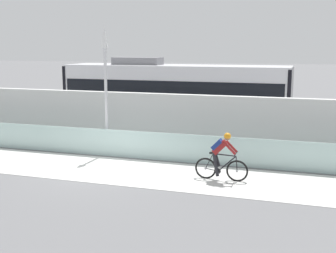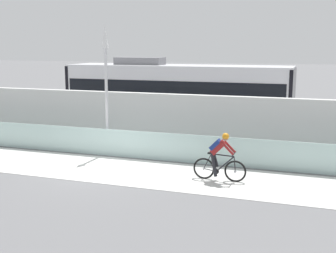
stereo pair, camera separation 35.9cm
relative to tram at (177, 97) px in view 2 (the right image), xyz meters
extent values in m
plane|color=slate|center=(-0.73, -6.85, -1.89)|extent=(200.00, 200.00, 0.00)
cube|color=silver|center=(-0.73, -6.85, -1.89)|extent=(32.00, 3.20, 0.01)
cube|color=silver|center=(-0.73, -5.00, -1.35)|extent=(32.00, 0.05, 1.09)
cube|color=silver|center=(-0.73, -3.20, -0.70)|extent=(32.00, 0.36, 2.39)
cube|color=#595654|center=(-0.73, -0.72, -1.89)|extent=(32.00, 0.08, 0.01)
cube|color=#595654|center=(-0.73, 0.72, -1.89)|extent=(32.00, 0.08, 0.01)
cube|color=silver|center=(0.02, 0.00, 0.01)|extent=(11.00, 2.50, 3.10)
cube|color=black|center=(0.02, 0.00, 0.36)|extent=(10.56, 2.54, 1.04)
cube|color=#19599E|center=(0.02, 0.00, -1.36)|extent=(10.78, 2.53, 0.28)
cube|color=slate|center=(-1.96, 0.00, 1.74)|extent=(2.40, 1.10, 0.36)
cube|color=#232326|center=(-3.50, 0.00, -1.53)|extent=(1.40, 1.88, 0.20)
cylinder|color=black|center=(-3.50, -0.72, -1.59)|extent=(0.60, 0.10, 0.60)
cylinder|color=black|center=(-3.50, 0.72, -1.59)|extent=(0.60, 0.10, 0.60)
cube|color=#232326|center=(3.54, 0.00, -1.53)|extent=(1.40, 1.88, 0.20)
cylinder|color=black|center=(3.54, -0.72, -1.59)|extent=(0.60, 0.10, 0.60)
cylinder|color=black|center=(3.54, 0.72, -1.59)|extent=(0.60, 0.10, 0.60)
cube|color=black|center=(-5.43, 0.00, 0.01)|extent=(0.16, 2.54, 2.94)
cube|color=black|center=(5.47, 0.00, 0.01)|extent=(0.16, 2.54, 2.94)
torus|color=black|center=(4.19, -6.85, -1.53)|extent=(0.72, 0.06, 0.72)
cylinder|color=#99999E|center=(4.19, -6.85, -1.53)|extent=(0.07, 0.10, 0.07)
torus|color=black|center=(3.14, -6.85, -1.53)|extent=(0.72, 0.06, 0.72)
cylinder|color=#99999E|center=(3.14, -6.85, -1.53)|extent=(0.07, 0.10, 0.07)
cylinder|color=black|center=(3.85, -6.85, -1.32)|extent=(0.60, 0.04, 0.58)
cylinder|color=black|center=(3.47, -6.85, -1.30)|extent=(0.22, 0.04, 0.59)
cylinder|color=black|center=(3.76, -6.85, -1.03)|extent=(0.76, 0.04, 0.07)
cylinder|color=black|center=(3.35, -6.85, -1.56)|extent=(0.43, 0.03, 0.09)
cylinder|color=black|center=(3.26, -6.85, -1.27)|extent=(0.27, 0.02, 0.53)
cylinder|color=black|center=(4.16, -6.85, -1.29)|extent=(0.08, 0.03, 0.49)
cube|color=black|center=(3.38, -6.85, -0.99)|extent=(0.24, 0.10, 0.05)
cylinder|color=black|center=(4.14, -6.85, -0.94)|extent=(0.03, 0.58, 0.03)
cylinder|color=#262628|center=(3.56, -6.85, -1.59)|extent=(0.18, 0.02, 0.18)
cube|color=maroon|center=(3.60, -6.85, -0.78)|extent=(0.50, 0.28, 0.51)
cube|color=navy|center=(3.51, -6.85, -0.69)|extent=(0.38, 0.30, 0.38)
sphere|color=#997051|center=(3.84, -6.85, -0.43)|extent=(0.20, 0.20, 0.20)
sphere|color=orange|center=(3.84, -6.85, -0.40)|extent=(0.23, 0.23, 0.23)
cylinder|color=maroon|center=(3.96, -7.01, -0.77)|extent=(0.41, 0.08, 0.41)
cylinder|color=maroon|center=(3.96, -6.69, -0.77)|extent=(0.41, 0.08, 0.41)
cylinder|color=black|center=(3.49, -6.94, -1.35)|extent=(0.25, 0.11, 0.79)
cylinder|color=black|center=(3.49, -6.76, -1.21)|extent=(0.25, 0.11, 0.52)
cylinder|color=gray|center=(-1.48, -4.70, -1.79)|extent=(0.24, 0.24, 0.20)
cylinder|color=silver|center=(-1.48, -4.70, 0.31)|extent=(0.12, 0.12, 4.20)
cone|color=white|center=(-1.48, -4.70, 2.86)|extent=(0.28, 0.28, 0.90)
camera|label=1|loc=(6.27, -20.74, 2.47)|focal=47.18mm
camera|label=2|loc=(6.61, -20.62, 2.47)|focal=47.18mm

